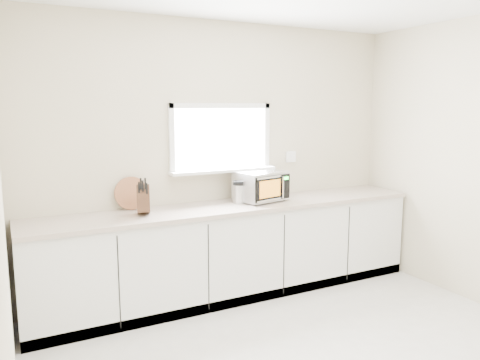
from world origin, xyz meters
TOP-DOWN VIEW (x-y plane):
  - back_wall at (0.00, 2.00)m, footprint 4.00×0.17m
  - cabinets at (0.00, 1.70)m, footprint 3.92×0.60m
  - countertop at (0.00, 1.69)m, footprint 3.92×0.64m
  - microwave at (0.33, 1.73)m, footprint 0.54×0.46m
  - knife_block at (-0.90, 1.68)m, footprint 0.16×0.25m
  - cutting_board at (-0.94, 1.94)m, footprint 0.31×0.07m
  - coffee_grinder at (0.09, 1.74)m, footprint 0.14×0.14m

SIDE VIEW (x-z plane):
  - cabinets at x=0.00m, z-range 0.00..0.88m
  - countertop at x=0.00m, z-range 0.88..0.92m
  - coffee_grinder at x=0.09m, z-range 0.92..1.14m
  - knife_block at x=-0.90m, z-range 0.90..1.23m
  - cutting_board at x=-0.94m, z-range 0.92..1.23m
  - microwave at x=0.33m, z-range 0.93..1.23m
  - back_wall at x=0.00m, z-range 0.01..2.71m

